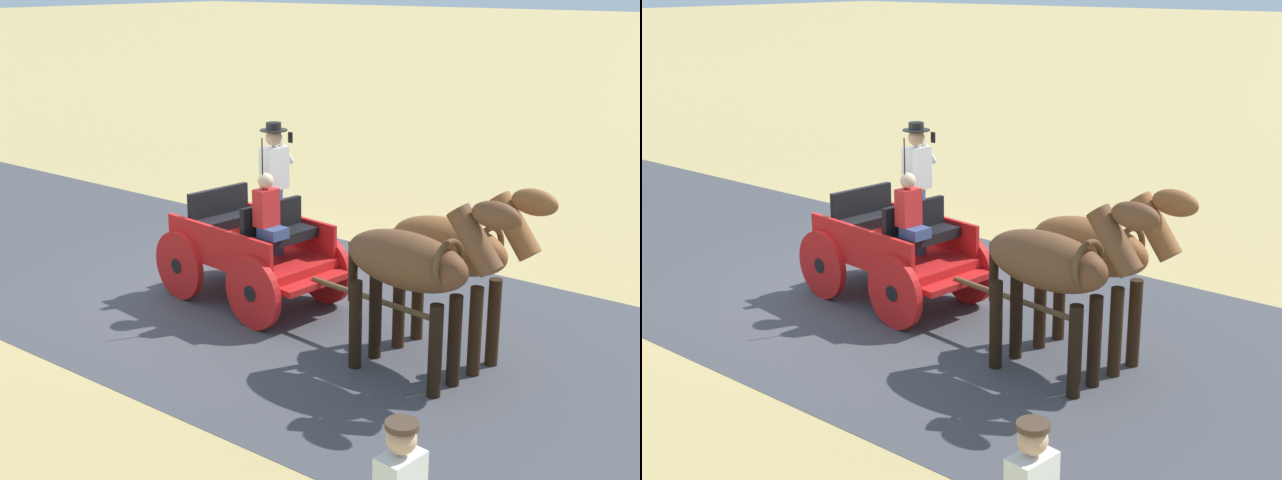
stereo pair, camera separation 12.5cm
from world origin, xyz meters
TOP-DOWN VIEW (x-y plane):
  - ground_plane at (0.00, 0.00)m, footprint 200.00×200.00m
  - road_surface at (0.00, 0.00)m, footprint 6.01×160.00m
  - horse_drawn_carriage at (0.05, 0.97)m, footprint 1.66×4.52m
  - horse_near_side at (0.01, 4.02)m, footprint 0.72×2.14m
  - horse_off_side at (0.76, 3.94)m, footprint 0.66×2.13m

SIDE VIEW (x-z plane):
  - ground_plane at x=0.00m, z-range 0.00..0.00m
  - road_surface at x=0.00m, z-range 0.00..0.01m
  - horse_drawn_carriage at x=0.05m, z-range -0.43..2.07m
  - horse_near_side at x=0.01m, z-range 0.22..2.43m
  - horse_off_side at x=0.76m, z-range 0.22..2.43m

